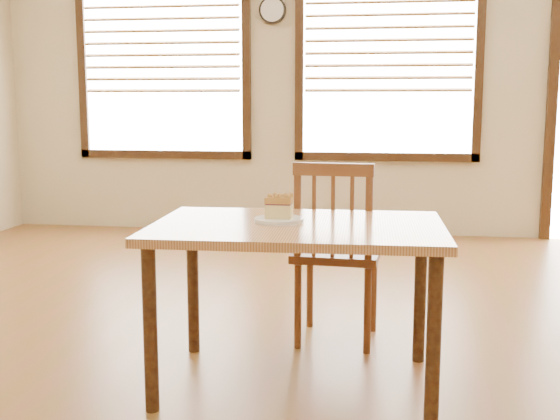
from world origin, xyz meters
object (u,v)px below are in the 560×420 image
Objects in this scene: cafe_table_main at (298,243)px; wall_clock at (272,10)px; cake_slice at (279,206)px; cafe_chair_main at (337,251)px; plate at (279,220)px.

wall_clock is at bearing 99.32° from cafe_table_main.
cafe_table_main is 10.03× the size of cake_slice.
cafe_table_main is at bearing 81.05° from cafe_chair_main.
plate is at bearing -80.53° from wall_clock.
plate is at bearing 157.18° from cafe_table_main.
cafe_chair_main reaches higher than cake_slice.
cake_slice reaches higher than plate.
plate is (-0.23, -0.56, 0.26)m from cafe_chair_main.
cafe_table_main is 5.86× the size of plate.
cake_slice is at bearing -80.55° from wall_clock.
cafe_table_main is 0.63m from cafe_chair_main.
cake_slice is at bearing 157.70° from cafe_table_main.
cafe_table_main is at bearing -20.24° from cake_slice.
wall_clock is 1.99× the size of cake_slice.
cafe_chair_main is at bearing 75.73° from cafe_table_main.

